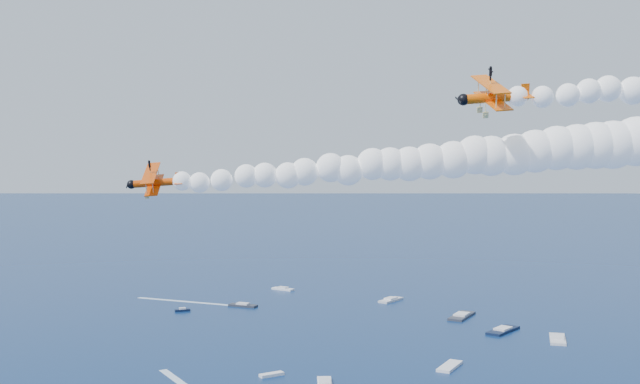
% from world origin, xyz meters
% --- Properties ---
extents(biplane_lead, '(12.24, 13.52, 8.85)m').
position_xyz_m(biplane_lead, '(21.55, 20.12, 60.02)').
color(biplane_lead, '#FF5F05').
extents(biplane_trail, '(9.80, 10.86, 7.21)m').
position_xyz_m(biplane_trail, '(-17.80, 10.08, 50.01)').
color(biplane_trail, '#DE4404').
extents(smoke_trail_trail, '(71.35, 57.95, 11.98)m').
position_xyz_m(smoke_trail_trail, '(12.97, 25.01, 52.65)').
color(smoke_trail_trail, white).
extents(spectator_boats, '(217.82, 184.02, 0.70)m').
position_xyz_m(spectator_boats, '(-2.52, 123.59, 0.35)').
color(spectator_boats, black).
rests_on(spectator_boats, ground).
extents(boat_wakes, '(260.57, 102.94, 0.04)m').
position_xyz_m(boat_wakes, '(-17.83, 126.83, 0.03)').
color(boat_wakes, white).
rests_on(boat_wakes, ground).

